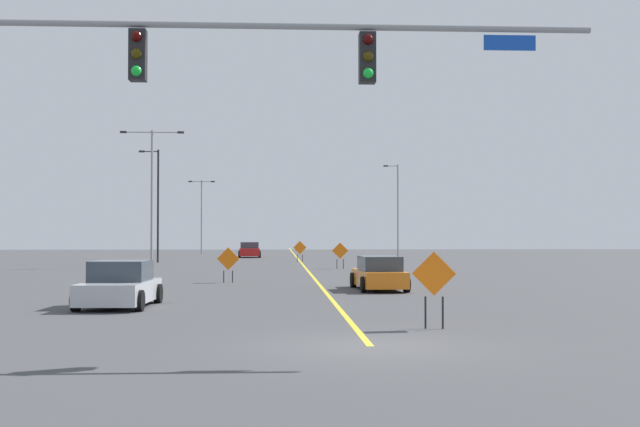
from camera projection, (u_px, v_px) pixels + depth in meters
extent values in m
plane|color=#444447|center=(371.00, 347.00, 16.86)|extent=(202.63, 202.63, 0.00)
cube|color=yellow|center=(298.00, 259.00, 73.05)|extent=(0.16, 112.57, 0.01)
cylinder|color=gray|center=(253.00, 26.00, 16.89)|extent=(14.14, 0.14, 0.14)
cube|color=black|center=(138.00, 55.00, 16.75)|extent=(0.34, 0.32, 1.05)
sphere|color=#3A0503|center=(137.00, 36.00, 16.59)|extent=(0.22, 0.22, 0.22)
sphere|color=#3C3106|center=(136.00, 54.00, 16.58)|extent=(0.22, 0.22, 0.22)
sphere|color=green|center=(136.00, 71.00, 16.57)|extent=(0.22, 0.22, 0.22)
cube|color=black|center=(367.00, 58.00, 17.00)|extent=(0.34, 0.32, 1.05)
sphere|color=#3A0503|center=(368.00, 39.00, 16.84)|extent=(0.22, 0.22, 0.22)
sphere|color=#3C3106|center=(368.00, 56.00, 16.83)|extent=(0.22, 0.22, 0.22)
sphere|color=green|center=(368.00, 73.00, 16.82)|extent=(0.22, 0.22, 0.22)
cube|color=#1447B7|center=(510.00, 43.00, 17.17)|extent=(1.10, 0.03, 0.32)
cylinder|color=black|center=(158.00, 206.00, 65.51)|extent=(0.16, 0.16, 9.03)
cylinder|color=black|center=(150.00, 151.00, 65.58)|extent=(1.31, 0.08, 0.08)
cube|color=#262628|center=(142.00, 151.00, 65.55)|extent=(0.44, 0.24, 0.14)
cylinder|color=gray|center=(398.00, 210.00, 84.64)|extent=(0.16, 0.16, 9.44)
cylinder|color=gray|center=(392.00, 166.00, 84.71)|extent=(1.27, 0.08, 0.08)
cube|color=#262628|center=(386.00, 166.00, 84.68)|extent=(0.44, 0.24, 0.14)
cylinder|color=gray|center=(202.00, 217.00, 91.89)|extent=(0.16, 0.16, 8.30)
cylinder|color=gray|center=(196.00, 182.00, 91.95)|extent=(1.26, 0.08, 0.08)
cube|color=#262628|center=(190.00, 182.00, 91.92)|extent=(0.44, 0.24, 0.14)
cylinder|color=gray|center=(207.00, 182.00, 92.02)|extent=(1.26, 0.08, 0.08)
cube|color=#262628|center=(213.00, 182.00, 92.05)|extent=(0.44, 0.24, 0.14)
cylinder|color=gray|center=(152.00, 198.00, 57.50)|extent=(0.16, 0.16, 9.59)
cylinder|color=gray|center=(138.00, 132.00, 57.56)|extent=(2.00, 0.08, 0.08)
cube|color=#262628|center=(123.00, 132.00, 57.51)|extent=(0.44, 0.24, 0.14)
cylinder|color=gray|center=(166.00, 132.00, 57.67)|extent=(2.00, 0.08, 0.08)
cube|color=#262628|center=(181.00, 132.00, 57.72)|extent=(0.44, 0.24, 0.14)
cube|color=orange|center=(300.00, 248.00, 66.99)|extent=(1.08, 0.13, 1.08)
cylinder|color=black|center=(297.00, 258.00, 66.94)|extent=(0.05, 0.05, 0.60)
cylinder|color=black|center=(302.00, 258.00, 67.00)|extent=(0.05, 0.05, 0.60)
cube|color=orange|center=(228.00, 259.00, 38.81)|extent=(1.07, 0.18, 1.08)
cylinder|color=black|center=(224.00, 277.00, 38.81)|extent=(0.05, 0.05, 0.57)
cylinder|color=black|center=(233.00, 277.00, 38.77)|extent=(0.05, 0.05, 0.57)
cube|color=orange|center=(434.00, 274.00, 20.02)|extent=(1.06, 0.27, 1.08)
cylinder|color=black|center=(425.00, 312.00, 20.03)|extent=(0.05, 0.05, 0.79)
cylinder|color=black|center=(443.00, 313.00, 19.96)|extent=(0.05, 0.05, 0.79)
cube|color=orange|center=(340.00, 251.00, 54.04)|extent=(1.08, 0.19, 1.08)
cylinder|color=black|center=(337.00, 264.00, 54.04)|extent=(0.05, 0.05, 0.63)
cylinder|color=black|center=(343.00, 264.00, 54.00)|extent=(0.05, 0.05, 0.63)
cube|color=red|center=(250.00, 252.00, 79.30)|extent=(2.06, 3.98, 0.72)
cube|color=#333D47|center=(250.00, 245.00, 79.51)|extent=(1.79, 1.93, 0.60)
cylinder|color=black|center=(239.00, 254.00, 77.85)|extent=(0.24, 0.65, 0.64)
cylinder|color=black|center=(260.00, 254.00, 78.02)|extent=(0.24, 0.65, 0.64)
cylinder|color=black|center=(240.00, 254.00, 80.57)|extent=(0.24, 0.65, 0.64)
cylinder|color=black|center=(259.00, 254.00, 80.74)|extent=(0.24, 0.65, 0.64)
cube|color=orange|center=(379.00, 278.00, 33.82)|extent=(1.88, 4.58, 0.64)
cube|color=#333D47|center=(380.00, 263.00, 33.61)|extent=(1.62, 2.45, 0.59)
cylinder|color=black|center=(392.00, 280.00, 35.47)|extent=(0.25, 0.65, 0.64)
cylinder|color=black|center=(353.00, 280.00, 35.31)|extent=(0.25, 0.65, 0.64)
cylinder|color=black|center=(407.00, 284.00, 32.32)|extent=(0.25, 0.65, 0.64)
cylinder|color=black|center=(364.00, 285.00, 32.16)|extent=(0.25, 0.65, 0.64)
cube|color=#B7BABF|center=(119.00, 292.00, 25.91)|extent=(2.08, 4.27, 0.65)
cube|color=#333D47|center=(121.00, 271.00, 26.14)|extent=(1.79, 2.01, 0.65)
cylinder|color=black|center=(76.00, 301.00, 24.43)|extent=(0.25, 0.65, 0.64)
cylinder|color=black|center=(140.00, 301.00, 24.45)|extent=(0.25, 0.65, 0.64)
cylinder|color=black|center=(101.00, 293.00, 27.36)|extent=(0.25, 0.65, 0.64)
cylinder|color=black|center=(158.00, 293.00, 27.38)|extent=(0.25, 0.65, 0.64)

